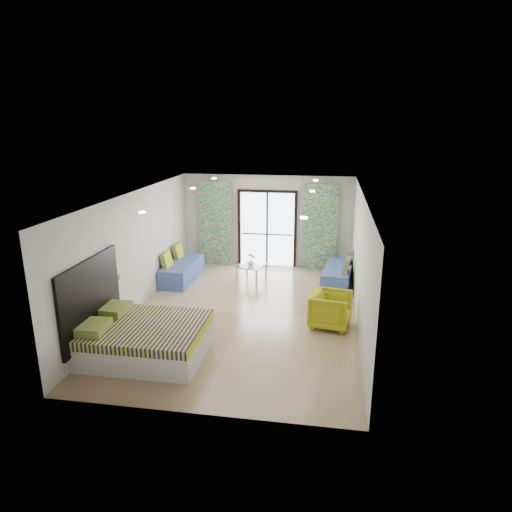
% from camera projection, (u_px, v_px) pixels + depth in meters
% --- Properties ---
extents(floor, '(5.00, 7.50, 0.01)m').
position_uv_depth(floor, '(244.00, 313.00, 10.34)').
color(floor, '#937657').
rests_on(floor, ground).
extents(ceiling, '(5.00, 7.50, 0.01)m').
position_uv_depth(ceiling, '(243.00, 195.00, 9.58)').
color(ceiling, silver).
rests_on(ceiling, ground).
extents(wall_back, '(5.00, 0.01, 2.70)m').
position_uv_depth(wall_back, '(267.00, 221.00, 13.51)').
color(wall_back, silver).
rests_on(wall_back, ground).
extents(wall_front, '(5.00, 0.01, 2.70)m').
position_uv_depth(wall_front, '(194.00, 331.00, 6.41)').
color(wall_front, silver).
rests_on(wall_front, ground).
extents(wall_left, '(0.01, 7.50, 2.70)m').
position_uv_depth(wall_left, '(136.00, 251.00, 10.35)').
color(wall_left, silver).
rests_on(wall_left, ground).
extents(wall_right, '(0.01, 7.50, 2.70)m').
position_uv_depth(wall_right, '(360.00, 262.00, 9.57)').
color(wall_right, silver).
rests_on(wall_right, ground).
extents(balcony_door, '(1.76, 0.08, 2.28)m').
position_uv_depth(balcony_door, '(267.00, 224.00, 13.51)').
color(balcony_door, black).
rests_on(balcony_door, floor).
extents(balcony_rail, '(1.52, 0.03, 0.04)m').
position_uv_depth(balcony_rail, '(267.00, 234.00, 13.60)').
color(balcony_rail, '#595451').
rests_on(balcony_rail, balcony_door).
extents(curtain_left, '(1.00, 0.10, 2.50)m').
position_uv_depth(curtain_left, '(215.00, 224.00, 13.61)').
color(curtain_left, silver).
rests_on(curtain_left, floor).
extents(curtain_right, '(1.00, 0.10, 2.50)m').
position_uv_depth(curtain_right, '(320.00, 228.00, 13.13)').
color(curtain_right, silver).
rests_on(curtain_right, floor).
extents(downlight_a, '(0.12, 0.12, 0.02)m').
position_uv_depth(downlight_a, '(142.00, 212.00, 7.91)').
color(downlight_a, '#FFE0B2').
rests_on(downlight_a, ceiling).
extents(downlight_b, '(0.12, 0.12, 0.02)m').
position_uv_depth(downlight_b, '(304.00, 218.00, 7.48)').
color(downlight_b, '#FFE0B2').
rests_on(downlight_b, ceiling).
extents(downlight_c, '(0.12, 0.12, 0.02)m').
position_uv_depth(downlight_c, '(193.00, 188.00, 10.75)').
color(downlight_c, '#FFE0B2').
rests_on(downlight_c, ceiling).
extents(downlight_d, '(0.12, 0.12, 0.02)m').
position_uv_depth(downlight_d, '(312.00, 191.00, 10.32)').
color(downlight_d, '#FFE0B2').
rests_on(downlight_d, ceiling).
extents(downlight_e, '(0.12, 0.12, 0.02)m').
position_uv_depth(downlight_e, '(214.00, 178.00, 12.64)').
color(downlight_e, '#FFE0B2').
rests_on(downlight_e, ceiling).
extents(downlight_f, '(0.12, 0.12, 0.02)m').
position_uv_depth(downlight_f, '(315.00, 180.00, 12.21)').
color(downlight_f, '#FFE0B2').
rests_on(downlight_f, ceiling).
extents(headboard, '(0.06, 2.10, 1.50)m').
position_uv_depth(headboard, '(91.00, 298.00, 8.40)').
color(headboard, black).
rests_on(headboard, floor).
extents(switch_plate, '(0.02, 0.10, 0.10)m').
position_uv_depth(switch_plate, '(121.00, 277.00, 9.59)').
color(switch_plate, silver).
rests_on(switch_plate, wall_left).
extents(bed, '(2.20, 1.79, 0.76)m').
position_uv_depth(bed, '(144.00, 338.00, 8.46)').
color(bed, silver).
rests_on(bed, floor).
extents(daybed_left, '(0.76, 1.85, 0.91)m').
position_uv_depth(daybed_left, '(181.00, 270.00, 12.45)').
color(daybed_left, '#42599E').
rests_on(daybed_left, floor).
extents(daybed_right, '(0.91, 1.86, 0.88)m').
position_uv_depth(daybed_right, '(338.00, 275.00, 12.11)').
color(daybed_right, '#42599E').
rests_on(daybed_right, floor).
extents(coffee_table, '(0.85, 0.85, 0.78)m').
position_uv_depth(coffee_table, '(252.00, 267.00, 12.37)').
color(coffee_table, silver).
rests_on(coffee_table, floor).
extents(vase, '(0.22, 0.22, 0.17)m').
position_uv_depth(vase, '(251.00, 262.00, 12.28)').
color(vase, white).
rests_on(vase, coffee_table).
extents(armchair, '(0.88, 0.92, 0.83)m').
position_uv_depth(armchair, '(331.00, 308.00, 9.60)').
color(armchair, '#ADB116').
rests_on(armchair, floor).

